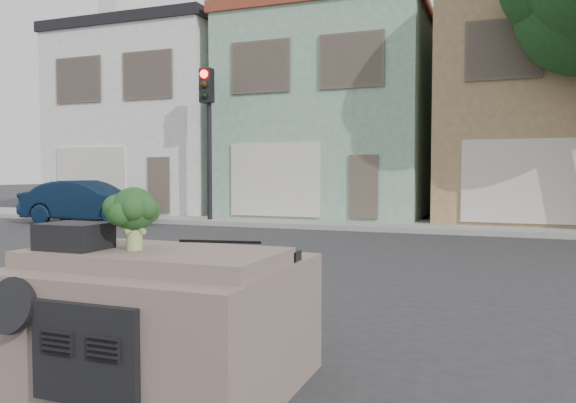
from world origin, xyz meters
The scene contains 11 objects.
ground_plane centered at (0.00, 0.00, 0.00)m, with size 120.00×120.00×0.00m, color #303033.
sidewalk centered at (0.00, 10.50, 0.07)m, with size 40.00×3.00×0.15m, color gray.
townhouse_white centered at (-11.00, 14.50, 3.77)m, with size 7.20×8.20×7.55m, color white.
townhouse_mint centered at (-3.50, 14.50, 3.77)m, with size 7.20×8.20×7.55m, color #83AB92.
townhouse_tan centered at (4.00, 14.50, 3.77)m, with size 7.20×8.20×7.55m, color #A07F58.
navy_sedan centered at (-10.36, 8.30, 0.00)m, with size 1.51×4.34×1.43m, color #0D1E38.
traffic_signal centered at (-6.50, 9.50, 2.55)m, with size 0.40×0.40×5.10m, color black.
car_dashboard centered at (0.00, -3.00, 0.56)m, with size 2.00×1.80×1.12m, color #78635A.
instrument_hump centered at (-0.58, -3.35, 1.22)m, with size 0.48×0.38×0.20m, color black.
wiper_arm centered at (0.28, -2.62, 1.13)m, with size 0.70×0.03×0.02m, color black.
broccoli centered at (-0.12, -3.23, 1.36)m, with size 0.40×0.40×0.49m, color #1A3B18.
Camera 1 is at (2.44, -6.74, 1.71)m, focal length 35.00 mm.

